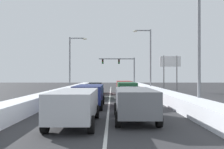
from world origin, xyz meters
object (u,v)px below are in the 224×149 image
Objects in this scene: sedan_maroon_right_lane_second at (131,96)px; suv_red_right_lane_fourth at (124,86)px; street_lamp_right_mid at (149,55)px; suv_silver_center_lane_nearest at (75,104)px; suv_green_right_lane_third at (127,88)px; roadside_sign_right at (171,65)px; suv_gray_right_lane_nearest at (135,101)px; suv_navy_center_lane_second at (90,94)px; street_lamp_right_near at (194,41)px; traffic_light_gantry at (123,66)px; sedan_charcoal_center_lane_fourth at (96,88)px; street_lamp_left_mid at (73,59)px; sedan_black_center_lane_third at (93,91)px.

sedan_maroon_right_lane_second is 13.04m from suv_red_right_lane_fourth.
suv_silver_center_lane_nearest is at bearing -107.86° from street_lamp_right_mid.
suv_green_right_lane_third is (0.13, 7.11, 0.25)m from sedan_maroon_right_lane_second.
roadside_sign_right is at bearing 29.63° from suv_red_right_lane_fourth.
sedan_maroon_right_lane_second is at bearing 87.49° from suv_gray_right_lane_nearest.
suv_gray_right_lane_nearest is at bearing -108.60° from roadside_sign_right.
suv_gray_right_lane_nearest is 1.00× the size of suv_navy_center_lane_second.
traffic_light_gantry is at bearing 95.44° from street_lamp_right_near.
sedan_maroon_right_lane_second is 0.92× the size of suv_silver_center_lane_nearest.
sedan_charcoal_center_lane_fourth is at bearing -104.56° from traffic_light_gantry.
suv_silver_center_lane_nearest is 1.00× the size of suv_navy_center_lane_second.
suv_gray_right_lane_nearest is 3.25m from suv_silver_center_lane_nearest.
suv_navy_center_lane_second is at bearing 164.09° from street_lamp_right_near.
street_lamp_left_mid is at bearing 108.20° from suv_gray_right_lane_nearest.
suv_navy_center_lane_second is at bearing 89.13° from suv_silver_center_lane_nearest.
street_lamp_right_mid is (3.57, 7.64, 4.32)m from suv_green_right_lane_third.
traffic_light_gantry is (4.37, 23.94, 3.73)m from sedan_black_center_lane_third.
suv_navy_center_lane_second is at bearing -88.03° from sedan_charcoal_center_lane_fourth.
roadside_sign_right reaches higher than suv_gray_right_lane_nearest.
street_lamp_right_mid is at bearing 64.98° from suv_green_right_lane_third.
traffic_light_gantry is at bearing 82.51° from suv_navy_center_lane_second.
sedan_maroon_right_lane_second is 7.68m from suv_silver_center_lane_nearest.
traffic_light_gantry is 0.93× the size of street_lamp_left_mid.
street_lamp_left_mid is at bearing 114.98° from sedan_maroon_right_lane_second.
suv_gray_right_lane_nearest is 1.09× the size of sedan_charcoal_center_lane_fourth.
roadside_sign_right reaches higher than suv_red_right_lane_fourth.
sedan_charcoal_center_lane_fourth is (-3.66, 12.71, 0.00)m from sedan_maroon_right_lane_second.
sedan_maroon_right_lane_second is at bearing 64.63° from suv_silver_center_lane_nearest.
sedan_charcoal_center_lane_fourth is 0.56× the size of street_lamp_left_mid.
sedan_maroon_right_lane_second is 1.00× the size of sedan_charcoal_center_lane_fourth.
sedan_charcoal_center_lane_fourth is (-0.14, 6.58, 0.00)m from sedan_black_center_lane_third.
suv_green_right_lane_third is at bearing -49.13° from street_lamp_left_mid.
sedan_maroon_right_lane_second is 0.60× the size of traffic_light_gantry.
sedan_charcoal_center_lane_fourth is (-0.46, 13.43, -0.25)m from suv_navy_center_lane_second.
suv_gray_right_lane_nearest is 21.36m from street_lamp_right_mid.
street_lamp_left_mid is at bearing 160.13° from suv_red_right_lane_fourth.
suv_silver_center_lane_nearest is 1.09× the size of sedan_charcoal_center_lane_fourth.
street_lamp_right_mid is at bearing -79.46° from traffic_light_gantry.
suv_red_right_lane_fourth is 5.84m from street_lamp_right_mid.
suv_green_right_lane_third is at bearing 66.96° from suv_navy_center_lane_second.
street_lamp_left_mid reaches higher than suv_gray_right_lane_nearest.
street_lamp_right_near is (7.17, -2.04, 3.73)m from suv_navy_center_lane_second.
sedan_charcoal_center_lane_fourth is 12.44m from roadside_sign_right.
street_lamp_right_mid reaches higher than sedan_maroon_right_lane_second.
sedan_maroon_right_lane_second is 7.06m from sedan_black_center_lane_third.
street_lamp_right_mid is (7.36, 2.05, 4.58)m from sedan_charcoal_center_lane_fourth.
sedan_charcoal_center_lane_fourth is at bearing -158.05° from roadside_sign_right.
suv_navy_center_lane_second is at bearing -120.80° from roadside_sign_right.
street_lamp_right_mid is at bearing -5.14° from street_lamp_left_mid.
street_lamp_left_mid reaches higher than suv_red_right_lane_fourth.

